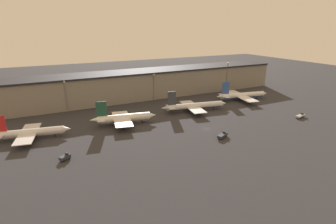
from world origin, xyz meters
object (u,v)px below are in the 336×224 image
airplane_2 (194,106)px  airplane_3 (242,95)px  service_vehicle_2 (223,135)px  airplane_1 (124,118)px  airplane_0 (30,133)px  service_vehicle_1 (65,157)px  service_vehicle_0 (300,116)px

airplane_2 → airplane_3: airplane_3 is taller
airplane_3 → service_vehicle_2: 75.69m
airplane_1 → airplane_2: size_ratio=0.82×
airplane_0 → airplane_2: bearing=11.6°
airplane_2 → airplane_1: bearing=-166.0°
airplane_2 → airplane_3: size_ratio=1.06×
airplane_3 → airplane_2: bearing=-160.4°
airplane_3 → service_vehicle_1: airplane_3 is taller
airplane_2 → service_vehicle_2: (-10.07, -42.69, -2.13)m
airplane_1 → airplane_3: bearing=16.8°
airplane_2 → airplane_3: (46.50, 7.54, 0.06)m
airplane_3 → service_vehicle_0: size_ratio=5.37×
airplane_2 → service_vehicle_0: 64.34m
airplane_0 → airplane_3: (141.81, 9.57, 0.22)m
airplane_3 → service_vehicle_2: bearing=-128.0°
airplane_0 → airplane_2: size_ratio=0.83×
airplane_2 → service_vehicle_2: airplane_2 is taller
airplane_0 → airplane_2: (95.31, 2.03, 0.16)m
service_vehicle_1 → service_vehicle_2: service_vehicle_1 is taller
airplane_1 → airplane_3: (94.91, 10.60, -0.25)m
airplane_1 → service_vehicle_1: size_ratio=7.53×
service_vehicle_0 → service_vehicle_2: service_vehicle_2 is taller
airplane_2 → service_vehicle_0: (50.85, -39.35, -2.27)m
airplane_0 → airplane_3: 142.13m
service_vehicle_0 → service_vehicle_2: size_ratio=1.07×
airplane_1 → service_vehicle_0: bearing=-9.7°
service_vehicle_0 → service_vehicle_2: 61.02m
service_vehicle_0 → service_vehicle_1: 133.63m
airplane_1 → service_vehicle_1: airplane_1 is taller
service_vehicle_0 → service_vehicle_1: bearing=164.2°
airplane_1 → service_vehicle_1: (-34.19, -29.17, -2.39)m
airplane_0 → airplane_1: (46.90, -1.03, 0.47)m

